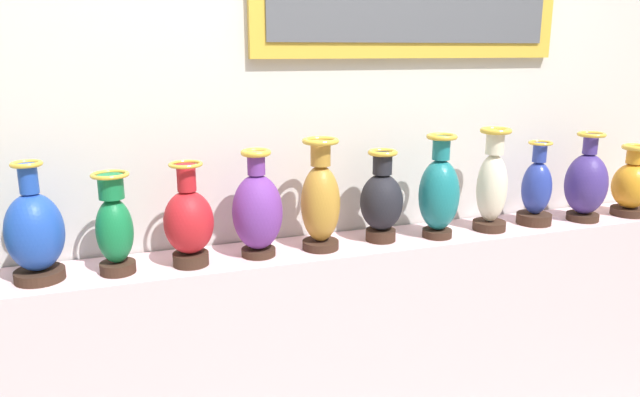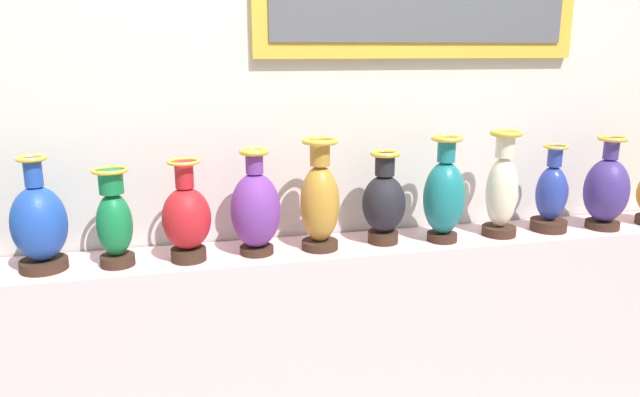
{
  "view_description": "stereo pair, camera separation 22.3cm",
  "coord_description": "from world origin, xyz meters",
  "px_view_note": "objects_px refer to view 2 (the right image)",
  "views": [
    {
      "loc": [
        -0.72,
        -2.04,
        1.64
      ],
      "look_at": [
        0.0,
        0.0,
        1.09
      ],
      "focal_mm": 33.26,
      "sensor_mm": 36.0,
      "label": 1
    },
    {
      "loc": [
        -0.51,
        -2.1,
        1.64
      ],
      "look_at": [
        0.0,
        0.0,
        1.09
      ],
      "focal_mm": 33.26,
      "sensor_mm": 36.0,
      "label": 2
    }
  ],
  "objects_px": {
    "vase_emerald": "(114,221)",
    "vase_crimson": "(187,218)",
    "vase_violet": "(256,209)",
    "vase_ochre": "(320,201)",
    "vase_sapphire": "(39,225)",
    "vase_cobalt": "(551,196)",
    "vase_onyx": "(384,202)",
    "vase_indigo": "(606,190)",
    "vase_ivory": "(502,189)",
    "vase_teal": "(444,196)"
  },
  "relations": [
    {
      "from": "vase_emerald",
      "to": "vase_sapphire",
      "type": "bearing_deg",
      "value": 176.26
    },
    {
      "from": "vase_teal",
      "to": "vase_cobalt",
      "type": "height_order",
      "value": "vase_teal"
    },
    {
      "from": "vase_emerald",
      "to": "vase_crimson",
      "type": "relative_size",
      "value": 0.95
    },
    {
      "from": "vase_sapphire",
      "to": "vase_violet",
      "type": "relative_size",
      "value": 1.0
    },
    {
      "from": "vase_cobalt",
      "to": "vase_onyx",
      "type": "bearing_deg",
      "value": 179.32
    },
    {
      "from": "vase_ochre",
      "to": "vase_onyx",
      "type": "height_order",
      "value": "vase_ochre"
    },
    {
      "from": "vase_emerald",
      "to": "vase_cobalt",
      "type": "distance_m",
      "value": 1.72
    },
    {
      "from": "vase_sapphire",
      "to": "vase_cobalt",
      "type": "height_order",
      "value": "vase_sapphire"
    },
    {
      "from": "vase_onyx",
      "to": "vase_indigo",
      "type": "bearing_deg",
      "value": -2.08
    },
    {
      "from": "vase_violet",
      "to": "vase_teal",
      "type": "bearing_deg",
      "value": -1.69
    },
    {
      "from": "vase_ochre",
      "to": "vase_indigo",
      "type": "bearing_deg",
      "value": -0.9
    },
    {
      "from": "vase_violet",
      "to": "vase_indigo",
      "type": "bearing_deg",
      "value": -0.89
    },
    {
      "from": "vase_teal",
      "to": "vase_emerald",
      "type": "bearing_deg",
      "value": 179.54
    },
    {
      "from": "vase_sapphire",
      "to": "vase_crimson",
      "type": "relative_size",
      "value": 1.08
    },
    {
      "from": "vase_onyx",
      "to": "vase_ivory",
      "type": "bearing_deg",
      "value": -2.46
    },
    {
      "from": "vase_teal",
      "to": "vase_ivory",
      "type": "xyz_separation_m",
      "value": [
        0.26,
        0.01,
        0.01
      ]
    },
    {
      "from": "vase_violet",
      "to": "vase_teal",
      "type": "height_order",
      "value": "vase_teal"
    },
    {
      "from": "vase_crimson",
      "to": "vase_violet",
      "type": "height_order",
      "value": "vase_violet"
    },
    {
      "from": "vase_onyx",
      "to": "vase_teal",
      "type": "xyz_separation_m",
      "value": [
        0.23,
        -0.03,
        0.02
      ]
    },
    {
      "from": "vase_crimson",
      "to": "vase_cobalt",
      "type": "xyz_separation_m",
      "value": [
        1.47,
        0.02,
        -0.01
      ]
    },
    {
      "from": "vase_teal",
      "to": "vase_ivory",
      "type": "relative_size",
      "value": 0.97
    },
    {
      "from": "vase_sapphire",
      "to": "vase_ochre",
      "type": "xyz_separation_m",
      "value": [
        0.97,
        -0.01,
        0.03
      ]
    },
    {
      "from": "vase_violet",
      "to": "vase_cobalt",
      "type": "distance_m",
      "value": 1.23
    },
    {
      "from": "vase_onyx",
      "to": "vase_indigo",
      "type": "xyz_separation_m",
      "value": [
        0.97,
        -0.04,
        0.0
      ]
    },
    {
      "from": "vase_sapphire",
      "to": "vase_ivory",
      "type": "height_order",
      "value": "vase_ivory"
    },
    {
      "from": "vase_emerald",
      "to": "vase_violet",
      "type": "xyz_separation_m",
      "value": [
        0.49,
        0.01,
        0.01
      ]
    },
    {
      "from": "vase_ochre",
      "to": "vase_ivory",
      "type": "height_order",
      "value": "vase_ivory"
    },
    {
      "from": "vase_onyx",
      "to": "vase_cobalt",
      "type": "distance_m",
      "value": 0.73
    },
    {
      "from": "vase_emerald",
      "to": "vase_ochre",
      "type": "bearing_deg",
      "value": 0.66
    },
    {
      "from": "vase_emerald",
      "to": "vase_crimson",
      "type": "bearing_deg",
      "value": -1.13
    },
    {
      "from": "vase_ochre",
      "to": "vase_ivory",
      "type": "relative_size",
      "value": 0.99
    },
    {
      "from": "vase_violet",
      "to": "vase_onyx",
      "type": "distance_m",
      "value": 0.5
    },
    {
      "from": "vase_violet",
      "to": "vase_ochre",
      "type": "bearing_deg",
      "value": -0.79
    },
    {
      "from": "vase_sapphire",
      "to": "vase_emerald",
      "type": "bearing_deg",
      "value": -3.74
    },
    {
      "from": "vase_sapphire",
      "to": "vase_indigo",
      "type": "distance_m",
      "value": 2.2
    },
    {
      "from": "vase_sapphire",
      "to": "vase_cobalt",
      "type": "distance_m",
      "value": 1.96
    },
    {
      "from": "vase_onyx",
      "to": "vase_ochre",
      "type": "bearing_deg",
      "value": -176.51
    },
    {
      "from": "vase_teal",
      "to": "vase_ivory",
      "type": "bearing_deg",
      "value": 2.9
    },
    {
      "from": "vase_emerald",
      "to": "vase_ivory",
      "type": "height_order",
      "value": "vase_ivory"
    },
    {
      "from": "vase_onyx",
      "to": "vase_cobalt",
      "type": "height_order",
      "value": "vase_onyx"
    },
    {
      "from": "vase_crimson",
      "to": "vase_ivory",
      "type": "xyz_separation_m",
      "value": [
        1.24,
        0.01,
        0.03
      ]
    },
    {
      "from": "vase_onyx",
      "to": "vase_teal",
      "type": "relative_size",
      "value": 0.87
    },
    {
      "from": "vase_ochre",
      "to": "vase_onyx",
      "type": "bearing_deg",
      "value": 3.49
    },
    {
      "from": "vase_crimson",
      "to": "vase_ochre",
      "type": "relative_size",
      "value": 0.87
    },
    {
      "from": "vase_crimson",
      "to": "vase_onyx",
      "type": "xyz_separation_m",
      "value": [
        0.75,
        0.03,
        0.01
      ]
    },
    {
      "from": "vase_violet",
      "to": "vase_cobalt",
      "type": "relative_size",
      "value": 1.1
    },
    {
      "from": "vase_sapphire",
      "to": "vase_teal",
      "type": "distance_m",
      "value": 1.47
    },
    {
      "from": "vase_crimson",
      "to": "vase_onyx",
      "type": "relative_size",
      "value": 1.01
    },
    {
      "from": "vase_indigo",
      "to": "vase_onyx",
      "type": "bearing_deg",
      "value": 177.92
    },
    {
      "from": "vase_emerald",
      "to": "vase_violet",
      "type": "bearing_deg",
      "value": 1.37
    }
  ]
}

